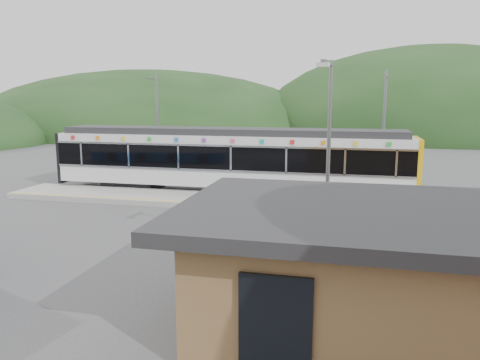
# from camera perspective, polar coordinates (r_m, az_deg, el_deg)

# --- Properties ---
(ground) EXTENTS (120.00, 120.00, 0.00)m
(ground) POSITION_cam_1_polar(r_m,az_deg,el_deg) (21.05, -1.45, -4.99)
(ground) COLOR #4C4C4F
(ground) RESTS_ON ground
(hills) EXTENTS (146.00, 149.00, 26.00)m
(hills) POSITION_cam_1_polar(r_m,az_deg,el_deg) (25.53, 15.29, -2.69)
(hills) COLOR #1E3D19
(hills) RESTS_ON ground
(platform) EXTENTS (26.00, 3.20, 0.30)m
(platform) POSITION_cam_1_polar(r_m,az_deg,el_deg) (24.12, 0.58, -2.69)
(platform) COLOR #9E9E99
(platform) RESTS_ON ground
(yellow_line) EXTENTS (26.00, 0.10, 0.01)m
(yellow_line) POSITION_cam_1_polar(r_m,az_deg,el_deg) (22.85, -0.16, -3.00)
(yellow_line) COLOR yellow
(yellow_line) RESTS_ON platform
(train) EXTENTS (20.44, 3.01, 3.74)m
(train) POSITION_cam_1_polar(r_m,az_deg,el_deg) (26.74, -1.32, 2.72)
(train) COLOR black
(train) RESTS_ON ground
(catenary_mast_west) EXTENTS (0.18, 1.80, 7.00)m
(catenary_mast_west) POSITION_cam_1_polar(r_m,az_deg,el_deg) (30.81, -10.03, 6.48)
(catenary_mast_west) COLOR slate
(catenary_mast_west) RESTS_ON ground
(catenary_mast_east) EXTENTS (0.18, 1.80, 7.00)m
(catenary_mast_east) POSITION_cam_1_polar(r_m,az_deg,el_deg) (28.31, 17.09, 5.91)
(catenary_mast_east) COLOR slate
(catenary_mast_east) RESTS_ON ground
(station_shelter) EXTENTS (9.20, 6.20, 3.00)m
(station_shelter) POSITION_cam_1_polar(r_m,az_deg,el_deg) (11.34, 16.65, -10.39)
(station_shelter) COLOR olive
(station_shelter) RESTS_ON ground
(lamp_post) EXTENTS (0.38, 1.16, 6.53)m
(lamp_post) POSITION_cam_1_polar(r_m,az_deg,el_deg) (14.44, 10.72, 3.68)
(lamp_post) COLOR slate
(lamp_post) RESTS_ON ground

